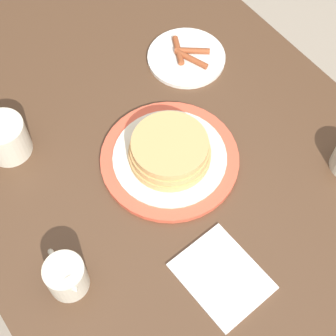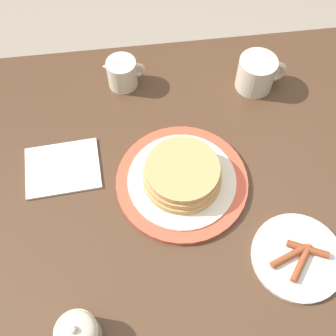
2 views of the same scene
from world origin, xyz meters
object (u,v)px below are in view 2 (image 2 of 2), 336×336
(coffee_mug, at_px, (257,73))
(napkin, at_px, (63,168))
(pancake_plate, at_px, (184,175))
(side_plate_bacon, at_px, (298,257))
(creamer_pitcher, at_px, (122,73))
(sugar_bowl, at_px, (78,333))

(coffee_mug, xyz_separation_m, napkin, (-0.48, -0.18, -0.04))
(pancake_plate, height_order, side_plate_bacon, pancake_plate)
(coffee_mug, xyz_separation_m, creamer_pitcher, (-0.33, 0.05, -0.00))
(napkin, bearing_deg, creamer_pitcher, 56.67)
(creamer_pitcher, xyz_separation_m, napkin, (-0.15, -0.23, -0.04))
(sugar_bowl, bearing_deg, pancake_plate, 51.93)
(side_plate_bacon, height_order, sugar_bowl, sugar_bowl)
(side_plate_bacon, relative_size, coffee_mug, 1.49)
(sugar_bowl, bearing_deg, creamer_pitcher, 78.50)
(creamer_pitcher, bearing_deg, pancake_plate, -69.65)
(sugar_bowl, xyz_separation_m, napkin, (-0.03, 0.36, -0.03))
(coffee_mug, height_order, sugar_bowl, coffee_mug)
(coffee_mug, distance_m, sugar_bowl, 0.70)
(napkin, bearing_deg, sugar_bowl, -84.91)
(side_plate_bacon, relative_size, creamer_pitcher, 1.70)
(creamer_pitcher, bearing_deg, side_plate_bacon, -58.19)
(side_plate_bacon, relative_size, napkin, 1.07)
(sugar_bowl, bearing_deg, coffee_mug, 50.53)
(creamer_pitcher, distance_m, sugar_bowl, 0.60)
(side_plate_bacon, bearing_deg, napkin, 150.01)
(pancake_plate, relative_size, coffee_mug, 2.34)
(pancake_plate, height_order, napkin, pancake_plate)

